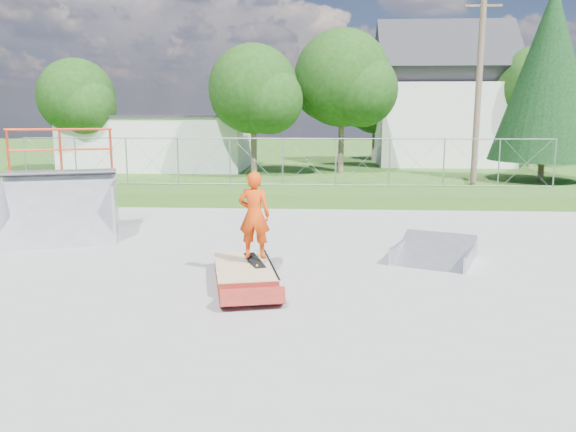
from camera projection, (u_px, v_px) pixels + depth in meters
The scene contains 19 objects.
ground at pixel (245, 278), 11.08m from camera, with size 120.00×120.00×0.00m, color #2B5317.
concrete_pad at pixel (245, 277), 11.08m from camera, with size 20.00×16.00×0.04m, color #959593.
grass_berm at pixel (281, 196), 20.36m from camera, with size 24.00×3.00×0.50m, color #2B5317.
grind_box at pixel (244, 273), 10.84m from camera, with size 1.54×2.41×0.33m.
quarter_pipe at pixel (57, 186), 14.14m from camera, with size 2.81×2.38×2.81m, color #A0A2A7, non-canonical shape.
flat_bank_ramp at pixel (434, 252), 12.19m from camera, with size 1.58×1.69×0.49m, color #A0A2A7, non-canonical shape.
skateboard at pixel (255, 261), 10.92m from camera, with size 0.22×0.80×0.02m, color black.
skater at pixel (254, 219), 10.77m from camera, with size 0.61×0.40×1.67m, color #DB3C0A.
concrete_stairs at pixel (42, 193), 20.06m from camera, with size 1.50×1.60×0.80m, color #959593, non-canonical shape.
chain_link_fence at pixel (283, 162), 21.13m from camera, with size 20.00×0.06×1.80m, color gray, non-canonical shape.
utility_building_flat at pixel (161, 143), 32.89m from camera, with size 10.00×6.00×3.00m, color silver.
gable_house at pixel (442, 103), 35.37m from camera, with size 8.40×6.08×8.94m.
utility_pole at pixel (478, 92), 21.69m from camera, with size 0.24×0.24×8.00m, color brown.
tree_left_near at pixel (258, 92), 27.93m from camera, with size 4.76×4.48×6.65m.
tree_center at pixel (348, 82), 29.49m from camera, with size 5.44×5.12×7.60m.
tree_left_far at pixel (79, 100), 30.56m from camera, with size 4.42×4.16×6.18m.
tree_right_far at pixel (542, 90), 32.79m from camera, with size 5.10×4.80×7.12m.
tree_back_mid at pixel (379, 107), 37.46m from camera, with size 4.08×3.84×5.70m.
conifer_tree at pixel (549, 73), 26.14m from camera, with size 5.04×5.04×9.10m.
Camera 1 is at (1.50, -10.60, 3.21)m, focal length 35.00 mm.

